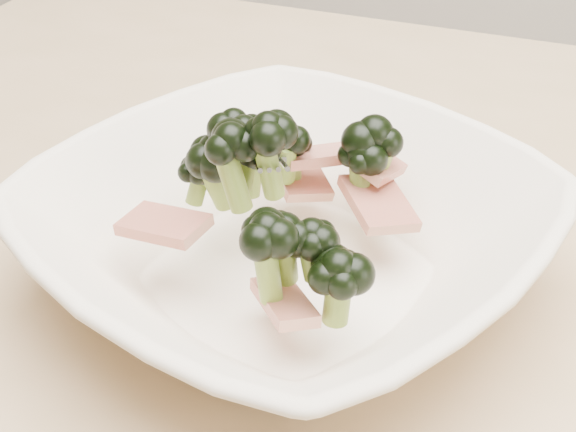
{
  "coord_description": "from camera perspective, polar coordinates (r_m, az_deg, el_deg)",
  "views": [
    {
      "loc": [
        0.02,
        -0.43,
        1.07
      ],
      "look_at": [
        -0.12,
        -0.06,
        0.8
      ],
      "focal_mm": 50.0,
      "sensor_mm": 36.0,
      "label": 1
    }
  ],
  "objects": [
    {
      "name": "dining_table",
      "position": [
        0.6,
        12.84,
        -11.04
      ],
      "size": [
        1.2,
        0.8,
        0.75
      ],
      "color": "tan",
      "rests_on": "ground"
    },
    {
      "name": "broccoli_dish",
      "position": [
        0.48,
        -0.03,
        -0.93
      ],
      "size": [
        0.38,
        0.38,
        0.12
      ],
      "color": "white",
      "rests_on": "dining_table"
    }
  ]
}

